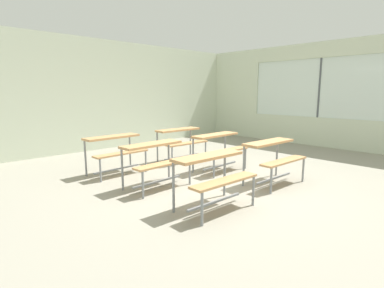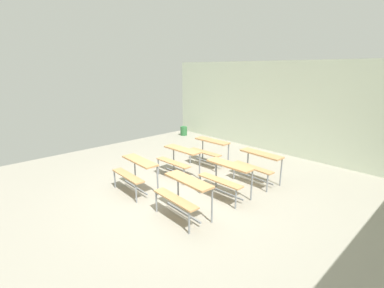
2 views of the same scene
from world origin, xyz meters
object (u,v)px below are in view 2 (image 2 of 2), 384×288
desk_bench_r1c1 (226,173)px  desk_bench_r2c1 (258,161)px  desk_bench_r2c0 (210,147)px  desk_bench_r0c1 (184,190)px  desk_bench_r0c0 (136,168)px  desk_bench_r1c0 (179,156)px  trash_bin (184,131)px

desk_bench_r1c1 → desk_bench_r2c1: size_ratio=0.98×
desk_bench_r2c0 → desk_bench_r2c1: 1.68m
desk_bench_r0c1 → desk_bench_r2c0: same height
desk_bench_r0c0 → desk_bench_r1c1: size_ratio=1.01×
desk_bench_r2c1 → desk_bench_r0c0: bearing=-120.6°
desk_bench_r0c1 → desk_bench_r1c1: (-0.01, 1.25, 0.00)m
desk_bench_r1c0 → desk_bench_r2c0: same height
trash_bin → desk_bench_r0c0: bearing=-53.0°
desk_bench_r0c1 → desk_bench_r2c1: (0.02, 2.43, 0.00)m
desk_bench_r1c1 → trash_bin: desk_bench_r1c1 is taller
desk_bench_r1c0 → desk_bench_r2c0: bearing=91.2°
desk_bench_r1c1 → desk_bench_r2c1: bearing=87.9°
desk_bench_r1c0 → desk_bench_r1c1: bearing=-2.1°
desk_bench_r0c1 → desk_bench_r2c0: 2.98m
trash_bin → desk_bench_r2c0: bearing=-30.3°
desk_bench_r1c0 → desk_bench_r1c1: same height
desk_bench_r1c0 → desk_bench_r2c1: bearing=34.3°
desk_bench_r0c0 → desk_bench_r0c1: (1.60, 0.04, 0.00)m
desk_bench_r0c1 → desk_bench_r2c1: bearing=91.8°
desk_bench_r1c0 → desk_bench_r2c0: 1.23m
desk_bench_r0c1 → trash_bin: bearing=140.7°
desk_bench_r2c0 → desk_bench_r0c1: bearing=-57.9°
desk_bench_r1c0 → desk_bench_r0c1: bearing=-39.9°
desk_bench_r2c0 → trash_bin: (-3.29, 1.93, -0.38)m
desk_bench_r0c1 → trash_bin: size_ratio=3.00×
desk_bench_r0c0 → desk_bench_r1c0: same height
desk_bench_r2c1 → desk_bench_r0c1: bearing=-87.9°
desk_bench_r0c1 → trash_bin: (-4.95, 4.41, -0.38)m
desk_bench_r0c1 → desk_bench_r1c0: (-1.60, 1.26, 0.00)m
desk_bench_r0c0 → desk_bench_r2c0: size_ratio=1.01×
desk_bench_r2c1 → trash_bin: desk_bench_r2c1 is taller
desk_bench_r1c1 → trash_bin: size_ratio=2.96×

